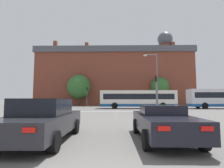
{
  "coord_description": "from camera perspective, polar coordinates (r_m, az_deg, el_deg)",
  "views": [
    {
      "loc": [
        0.33,
        -2.41,
        1.55
      ],
      "look_at": [
        -0.11,
        23.54,
        3.8
      ],
      "focal_mm": 28.0,
      "sensor_mm": 36.0,
      "label": 1
    }
  ],
  "objects": [
    {
      "name": "stop_line_strip",
      "position": [
        22.02,
        0.11,
        -8.98
      ],
      "size": [
        9.26,
        0.3,
        0.01
      ],
      "primitive_type": "cube",
      "color": "silver",
      "rests_on": "ground_plane"
    },
    {
      "name": "far_pavement",
      "position": [
        37.63,
        0.47,
        -7.31
      ],
      "size": [
        70.29,
        2.5,
        0.01
      ],
      "primitive_type": "cube",
      "color": "gray",
      "rests_on": "ground_plane"
    },
    {
      "name": "brick_civic_building",
      "position": [
        49.79,
        0.98,
        1.91
      ],
      "size": [
        40.03,
        15.93,
        20.97
      ],
      "color": "brown",
      "rests_on": "ground_plane"
    },
    {
      "name": "car_saloon_left",
      "position": [
        7.14,
        -21.55,
        -10.73
      ],
      "size": [
        2.1,
        4.74,
        1.57
      ],
      "rotation": [
        0.0,
        0.0,
        0.01
      ],
      "color": "#232328",
      "rests_on": "ground_plane"
    },
    {
      "name": "car_roadster_right",
      "position": [
        7.09,
        16.15,
        -11.84
      ],
      "size": [
        1.93,
        4.42,
        1.31
      ],
      "rotation": [
        0.0,
        0.0,
        -0.0
      ],
      "color": "black",
      "rests_on": "ground_plane"
    },
    {
      "name": "bus_crossing_lead",
      "position": [
        29.44,
        8.39,
        -4.83
      ],
      "size": [
        12.4,
        2.66,
        2.97
      ],
      "rotation": [
        0.0,
        0.0,
        -1.57
      ],
      "color": "silver",
      "rests_on": "ground_plane"
    },
    {
      "name": "bus_crossing_trailing",
      "position": [
        34.0,
        31.91,
        -3.93
      ],
      "size": [
        10.36,
        2.67,
        3.19
      ],
      "rotation": [
        0.0,
        0.0,
        -1.57
      ],
      "color": "silver",
      "rests_on": "ground_plane"
    },
    {
      "name": "traffic_light_far_left",
      "position": [
        37.06,
        -8.19,
        -3.09
      ],
      "size": [
        0.26,
        0.31,
        4.04
      ],
      "color": "slate",
      "rests_on": "ground_plane"
    },
    {
      "name": "traffic_light_near_right",
      "position": [
        23.25,
        14.22,
        -1.07
      ],
      "size": [
        0.26,
        0.31,
        4.6
      ],
      "color": "slate",
      "rests_on": "ground_plane"
    },
    {
      "name": "street_lamp_junction",
      "position": [
        24.01,
        13.83,
        2.54
      ],
      "size": [
        1.85,
        0.36,
        7.67
      ],
      "color": "slate",
      "rests_on": "ground_plane"
    },
    {
      "name": "pedestrian_waiting",
      "position": [
        37.64,
        10.78,
        -5.73
      ],
      "size": [
        0.45,
        0.35,
        1.68
      ],
      "rotation": [
        0.0,
        0.0,
        3.5
      ],
      "color": "brown",
      "rests_on": "ground_plane"
    },
    {
      "name": "tree_by_building",
      "position": [
        42.88,
        15.33,
        -0.89
      ],
      "size": [
        4.33,
        4.33,
        6.74
      ],
      "color": "#4C3823",
      "rests_on": "ground_plane"
    },
    {
      "name": "tree_kerbside",
      "position": [
        41.72,
        -10.76,
        -0.89
      ],
      "size": [
        5.4,
        5.4,
        7.29
      ],
      "color": "#4C3823",
      "rests_on": "ground_plane"
    }
  ]
}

